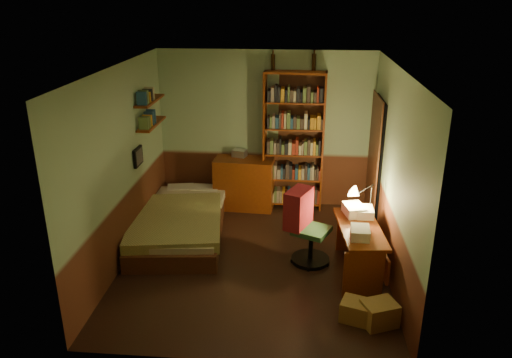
# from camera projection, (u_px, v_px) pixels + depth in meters

# --- Properties ---
(floor) EXTENTS (3.50, 4.00, 0.02)m
(floor) POSITION_uv_depth(u_px,v_px,m) (254.00, 261.00, 6.85)
(floor) COLOR black
(floor) RESTS_ON ground
(ceiling) EXTENTS (3.50, 4.00, 0.02)m
(ceiling) POSITION_uv_depth(u_px,v_px,m) (254.00, 68.00, 5.91)
(ceiling) COLOR silver
(ceiling) RESTS_ON wall_back
(wall_back) EXTENTS (3.50, 0.02, 2.60)m
(wall_back) POSITION_uv_depth(u_px,v_px,m) (265.00, 130.00, 8.25)
(wall_back) COLOR #86A37D
(wall_back) RESTS_ON ground
(wall_left) EXTENTS (0.02, 4.00, 2.60)m
(wall_left) POSITION_uv_depth(u_px,v_px,m) (121.00, 167.00, 6.52)
(wall_left) COLOR #86A37D
(wall_left) RESTS_ON ground
(wall_right) EXTENTS (0.02, 4.00, 2.60)m
(wall_right) POSITION_uv_depth(u_px,v_px,m) (394.00, 176.00, 6.23)
(wall_right) COLOR #86A37D
(wall_right) RESTS_ON ground
(wall_front) EXTENTS (3.50, 0.02, 2.60)m
(wall_front) POSITION_uv_depth(u_px,v_px,m) (234.00, 247.00, 4.51)
(wall_front) COLOR #86A37D
(wall_front) RESTS_ON ground
(doorway) EXTENTS (0.06, 0.90, 2.00)m
(doorway) POSITION_uv_depth(u_px,v_px,m) (375.00, 164.00, 7.55)
(doorway) COLOR black
(doorway) RESTS_ON ground
(door_trim) EXTENTS (0.02, 0.98, 2.08)m
(door_trim) POSITION_uv_depth(u_px,v_px,m) (373.00, 164.00, 7.56)
(door_trim) COLOR #402113
(door_trim) RESTS_ON ground
(bed) EXTENTS (1.44, 2.39, 0.68)m
(bed) POSITION_uv_depth(u_px,v_px,m) (180.00, 213.00, 7.47)
(bed) COLOR olive
(bed) RESTS_ON ground
(dresser) EXTENTS (1.00, 0.55, 0.86)m
(dresser) POSITION_uv_depth(u_px,v_px,m) (244.00, 183.00, 8.36)
(dresser) COLOR maroon
(dresser) RESTS_ON ground
(mini_stereo) EXTENTS (0.26, 0.22, 0.12)m
(mini_stereo) POSITION_uv_depth(u_px,v_px,m) (240.00, 153.00, 8.31)
(mini_stereo) COLOR #B2B2B7
(mini_stereo) RESTS_ON dresser
(bookshelf) EXTENTS (1.00, 0.37, 2.29)m
(bookshelf) POSITION_uv_depth(u_px,v_px,m) (294.00, 142.00, 8.12)
(bookshelf) COLOR maroon
(bookshelf) RESTS_ON ground
(bottle_left) EXTENTS (0.07, 0.07, 0.24)m
(bottle_left) POSITION_uv_depth(u_px,v_px,m) (273.00, 62.00, 7.79)
(bottle_left) COLOR black
(bottle_left) RESTS_ON bookshelf
(bottle_right) EXTENTS (0.09, 0.09, 0.26)m
(bottle_right) POSITION_uv_depth(u_px,v_px,m) (314.00, 62.00, 7.74)
(bottle_right) COLOR black
(bottle_right) RESTS_ON bookshelf
(desk) EXTENTS (0.62, 1.26, 0.65)m
(desk) POSITION_uv_depth(u_px,v_px,m) (358.00, 250.00, 6.46)
(desk) COLOR maroon
(desk) RESTS_ON ground
(paper_stack) EXTENTS (0.32, 0.38, 0.13)m
(paper_stack) POSITION_uv_depth(u_px,v_px,m) (354.00, 210.00, 6.67)
(paper_stack) COLOR silver
(paper_stack) RESTS_ON desk
(desk_lamp) EXTENTS (0.21, 0.21, 0.67)m
(desk_lamp) POSITION_uv_depth(u_px,v_px,m) (372.00, 189.00, 6.66)
(desk_lamp) COLOR black
(desk_lamp) RESTS_ON desk
(office_chair) EXTENTS (0.61, 0.58, 0.96)m
(office_chair) POSITION_uv_depth(u_px,v_px,m) (312.00, 230.00, 6.64)
(office_chair) COLOR #2C5A31
(office_chair) RESTS_ON ground
(red_jacket) EXTENTS (0.25, 0.45, 0.53)m
(red_jacket) POSITION_uv_depth(u_px,v_px,m) (311.00, 172.00, 6.58)
(red_jacket) COLOR maroon
(red_jacket) RESTS_ON office_chair
(wall_shelf_lower) EXTENTS (0.20, 0.90, 0.03)m
(wall_shelf_lower) POSITION_uv_depth(u_px,v_px,m) (152.00, 124.00, 7.43)
(wall_shelf_lower) COLOR maroon
(wall_shelf_lower) RESTS_ON wall_left
(wall_shelf_upper) EXTENTS (0.20, 0.90, 0.03)m
(wall_shelf_upper) POSITION_uv_depth(u_px,v_px,m) (150.00, 101.00, 7.30)
(wall_shelf_upper) COLOR maroon
(wall_shelf_upper) RESTS_ON wall_left
(framed_picture) EXTENTS (0.04, 0.32, 0.26)m
(framed_picture) POSITION_uv_depth(u_px,v_px,m) (138.00, 157.00, 7.10)
(framed_picture) COLOR black
(framed_picture) RESTS_ON wall_left
(cardboard_box_a) EXTENTS (0.45, 0.41, 0.27)m
(cardboard_box_a) POSITION_uv_depth(u_px,v_px,m) (379.00, 313.00, 5.50)
(cardboard_box_a) COLOR olive
(cardboard_box_a) RESTS_ON ground
(cardboard_box_b) EXTENTS (0.40, 0.36, 0.23)m
(cardboard_box_b) POSITION_uv_depth(u_px,v_px,m) (356.00, 311.00, 5.58)
(cardboard_box_b) COLOR olive
(cardboard_box_b) RESTS_ON ground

